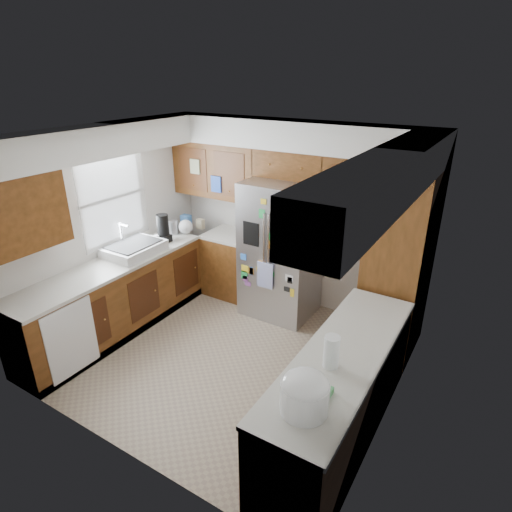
{
  "coord_description": "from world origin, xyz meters",
  "views": [
    {
      "loc": [
        2.4,
        -3.32,
        3.05
      ],
      "look_at": [
        0.14,
        0.35,
        1.16
      ],
      "focal_mm": 30.0,
      "sensor_mm": 36.0,
      "label": 1
    }
  ],
  "objects_px": {
    "rice_cooker": "(305,392)",
    "paper_towel": "(332,352)",
    "pantry": "(398,264)",
    "fridge": "(281,250)"
  },
  "relations": [
    {
      "from": "fridge",
      "to": "rice_cooker",
      "type": "height_order",
      "value": "fridge"
    },
    {
      "from": "pantry",
      "to": "rice_cooker",
      "type": "distance_m",
      "value": 2.39
    },
    {
      "from": "pantry",
      "to": "fridge",
      "type": "relative_size",
      "value": 1.19
    },
    {
      "from": "rice_cooker",
      "to": "paper_towel",
      "type": "relative_size",
      "value": 1.26
    },
    {
      "from": "rice_cooker",
      "to": "paper_towel",
      "type": "bearing_deg",
      "value": 92.87
    },
    {
      "from": "fridge",
      "to": "rice_cooker",
      "type": "distance_m",
      "value": 2.87
    },
    {
      "from": "pantry",
      "to": "paper_towel",
      "type": "xyz_separation_m",
      "value": [
        -0.03,
        -1.85,
        -0.02
      ]
    },
    {
      "from": "pantry",
      "to": "rice_cooker",
      "type": "height_order",
      "value": "pantry"
    },
    {
      "from": "pantry",
      "to": "rice_cooker",
      "type": "bearing_deg",
      "value": -90.01
    },
    {
      "from": "fridge",
      "to": "paper_towel",
      "type": "relative_size",
      "value": 6.61
    }
  ]
}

